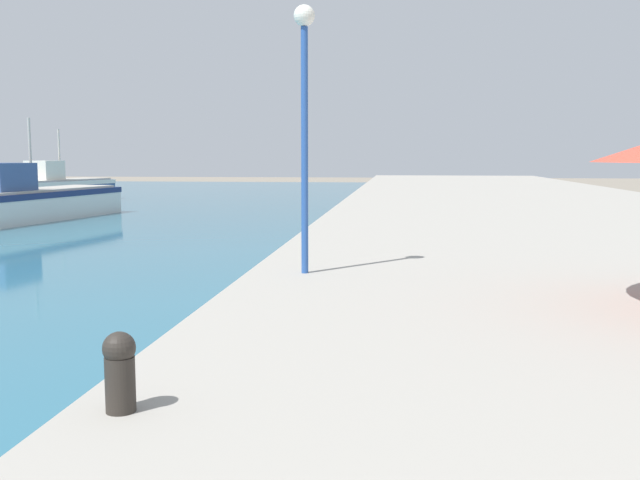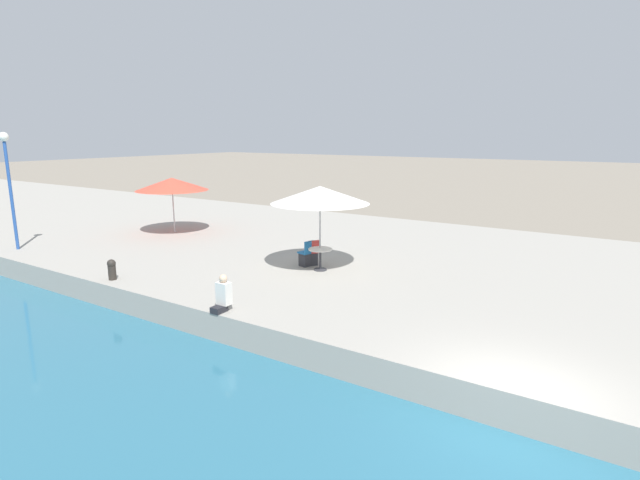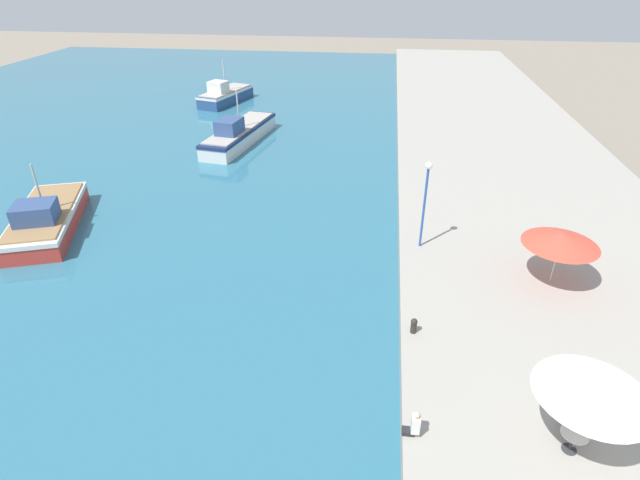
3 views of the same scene
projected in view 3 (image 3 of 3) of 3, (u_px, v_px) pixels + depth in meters
water_basin at (82, 132)px, 44.69m from camera, size 56.00×90.00×0.04m
quay_promenade at (497, 145)px, 40.45m from camera, size 16.00×90.00×0.79m
fishing_boat_near at (46, 218)px, 28.29m from camera, size 5.60×8.63×3.97m
fishing_boat_mid at (239, 133)px, 41.51m from camera, size 4.06×10.53×4.39m
fishing_boat_far at (225, 95)px, 52.98m from camera, size 4.44×7.68×4.39m
cafe_umbrella_pink at (595, 387)px, 13.87m from camera, size 3.30×3.30×2.81m
cafe_umbrella_white at (561, 239)px, 21.72m from camera, size 3.28×3.28×2.53m
cafe_table at (573, 438)px, 14.79m from camera, size 0.80×0.80×0.74m
cafe_chair_left at (579, 427)px, 15.37m from camera, size 0.57×0.58×0.91m
cafe_chair_right at (570, 424)px, 15.48m from camera, size 0.49×0.51×0.91m
person_at_quay at (414, 424)px, 15.35m from camera, size 0.52×0.36×0.96m
mooring_bollard at (414, 325)px, 19.58m from camera, size 0.26×0.26×0.65m
lamppost at (426, 191)px, 24.11m from camera, size 0.36×0.36×4.56m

